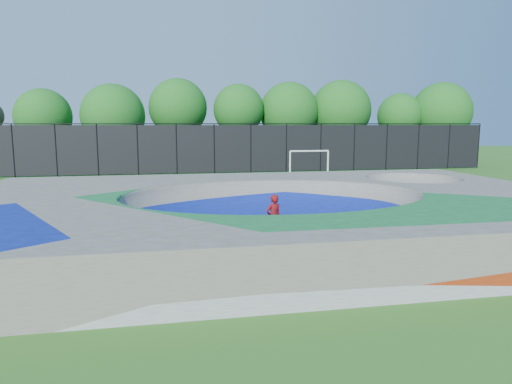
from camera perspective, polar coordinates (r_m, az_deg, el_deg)
ground at (r=16.74m, az=2.23°, el=-5.20°), size 120.00×120.00×0.00m
skate_deck at (r=16.58m, az=2.25°, el=-2.68°), size 22.00×14.00×1.50m
skater at (r=15.53m, az=2.20°, el=-3.24°), size 0.69×0.57×1.61m
skateboard at (r=15.71m, az=2.18°, el=-6.03°), size 0.79×0.56×0.05m
soccer_goal at (r=34.50m, az=6.67°, el=4.17°), size 3.09×0.12×2.04m
fence at (r=37.07m, az=-5.24°, el=5.55°), size 48.09×0.09×4.04m
treeline at (r=42.33m, az=-2.10°, el=9.98°), size 52.37×6.47×8.15m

